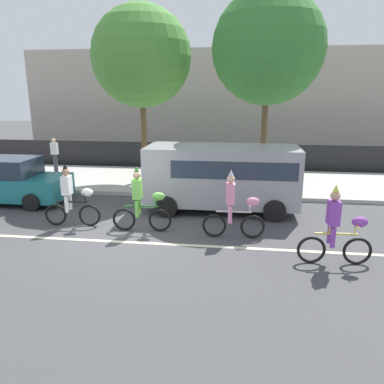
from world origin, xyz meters
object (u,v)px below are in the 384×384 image
parade_cyclist_pink (234,209)px  parked_car_teal (9,182)px  pedestrian_onlooker (55,154)px  parade_cyclist_zebra (72,199)px  parade_cyclist_lime (142,203)px  parked_van_grey (224,173)px  parade_cyclist_purple (337,230)px

parade_cyclist_pink → parked_car_teal: bearing=163.5°
parked_car_teal → pedestrian_onlooker: pedestrian_onlooker is taller
parade_cyclist_zebra → parade_cyclist_pink: bearing=-4.1°
parade_cyclist_lime → parade_cyclist_pink: size_ratio=1.00×
parked_van_grey → pedestrian_onlooker: parked_van_grey is taller
parade_cyclist_lime → pedestrian_onlooker: parade_cyclist_lime is taller
parade_cyclist_pink → parked_van_grey: size_ratio=0.38×
parade_cyclist_zebra → parade_cyclist_lime: bearing=-4.2°
parked_van_grey → pedestrian_onlooker: (-8.37, 4.64, -0.27)m
parked_van_grey → parade_cyclist_lime: bearing=-134.0°
parade_cyclist_lime → parked_van_grey: size_ratio=0.38×
parade_cyclist_pink → parked_van_grey: parked_van_grey is taller
parade_cyclist_lime → parade_cyclist_purple: bearing=-17.0°
parade_cyclist_zebra → parade_cyclist_pink: (4.81, -0.34, 0.00)m
parade_cyclist_pink → parked_car_teal: size_ratio=0.47×
parade_cyclist_zebra → parade_cyclist_pink: 4.83m
parade_cyclist_zebra → parade_cyclist_lime: same height
pedestrian_onlooker → parked_van_grey: bearing=-29.0°
pedestrian_onlooker → parked_car_teal: bearing=-82.3°
parade_cyclist_pink → parade_cyclist_lime: bearing=176.1°
parade_cyclist_lime → parked_car_teal: 5.94m
parade_cyclist_purple → pedestrian_onlooker: parade_cyclist_purple is taller
pedestrian_onlooker → parade_cyclist_lime: bearing=-48.5°
parked_van_grey → parked_car_teal: bearing=-179.4°
parade_cyclist_purple → parked_car_teal: size_ratio=0.47×
parade_cyclist_pink → parade_cyclist_purple: bearing=-29.7°
parade_cyclist_zebra → parade_cyclist_purple: (7.18, -1.69, 0.00)m
parade_cyclist_purple → parked_car_teal: bearing=160.3°
parade_cyclist_zebra → parade_cyclist_purple: 7.38m
parade_cyclist_lime → pedestrian_onlooker: (-6.14, 6.95, 0.17)m
parade_cyclist_purple → parked_car_teal: (-10.50, 3.76, -0.06)m
parade_cyclist_lime → parade_cyclist_pink: same height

